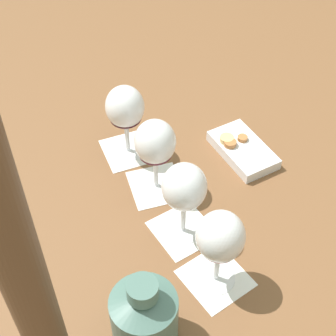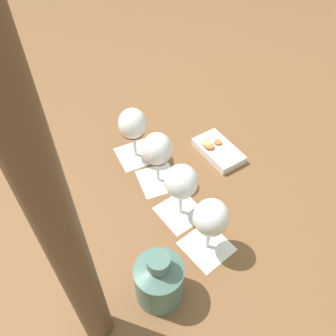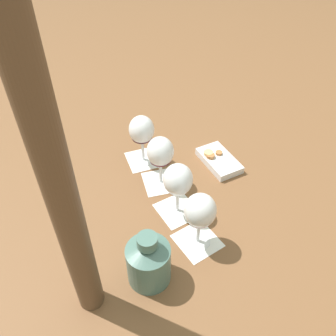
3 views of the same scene
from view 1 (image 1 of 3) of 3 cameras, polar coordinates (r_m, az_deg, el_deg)
name	(u,v)px [view 1 (image 1 of 3)]	position (r m, az deg, el deg)	size (l,w,h in m)	color
ground_plane	(167,207)	(1.01, -0.06, -4.39)	(8.00, 8.00, 0.00)	brown
tasting_card_0	(215,278)	(0.92, 5.27, -12.04)	(0.15, 0.15, 0.00)	white
tasting_card_1	(183,230)	(0.98, 1.65, -6.88)	(0.15, 0.15, 0.00)	white
tasting_card_2	(156,185)	(1.05, -1.32, -1.95)	(0.14, 0.15, 0.00)	white
tasting_card_3	(128,150)	(1.12, -4.43, 1.96)	(0.15, 0.15, 0.00)	white
wine_glass_0	(220,240)	(0.83, 5.80, -7.91)	(0.08, 0.08, 0.17)	white
wine_glass_1	(184,190)	(0.89, 1.80, -2.48)	(0.08, 0.08, 0.17)	white
wine_glass_2	(155,145)	(0.97, -1.43, 2.54)	(0.08, 0.08, 0.17)	white
wine_glass_3	(125,110)	(1.05, -4.78, 6.41)	(0.08, 0.08, 0.17)	white
ceramic_vase	(144,316)	(0.81, -2.65, -16.05)	(0.10, 0.10, 0.15)	#4C7066
snack_dish	(242,149)	(1.12, 8.21, 2.06)	(0.17, 0.17, 0.04)	silver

